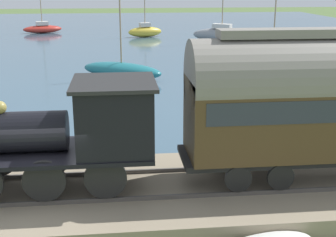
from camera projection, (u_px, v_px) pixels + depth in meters
ground_plane at (49, 209)px, 13.30m from camera, size 200.00×200.00×0.00m
harbor_water at (99, 36)px, 54.34m from camera, size 80.00×80.00×0.01m
rail_embankment at (49, 198)px, 13.40m from camera, size 5.16×56.00×0.62m
steam_locomotive at (69, 128)px, 12.88m from camera, size 2.46×6.41×3.19m
sailboat_yellow at (145, 31)px, 53.38m from camera, size 2.50×4.22×6.12m
sailboat_red at (42, 28)px, 57.46m from camera, size 3.03×4.98×8.74m
sailboat_white at (272, 56)px, 35.78m from camera, size 2.12×4.19×7.93m
sailboat_gray at (222, 35)px, 48.56m from camera, size 4.67×6.28×8.68m
sailboat_teal at (122, 70)px, 30.85m from camera, size 4.72×5.91×5.37m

